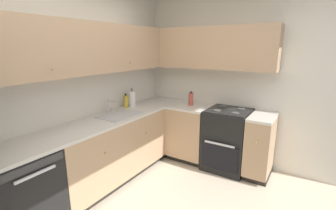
{
  "coord_description": "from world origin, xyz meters",
  "views": [
    {
      "loc": [
        -1.75,
        -1.08,
        1.83
      ],
      "look_at": [
        1.0,
        0.66,
        1.03
      ],
      "focal_mm": 25.58,
      "sensor_mm": 36.0,
      "label": 1
    }
  ],
  "objects_px": {
    "dishwasher": "(22,195)",
    "oven_range": "(227,139)",
    "paper_towel_roll": "(132,99)",
    "soap_bottle": "(126,101)",
    "oil_bottle": "(191,99)"
  },
  "relations": [
    {
      "from": "paper_towel_roll",
      "to": "oil_bottle",
      "type": "relative_size",
      "value": 1.33
    },
    {
      "from": "soap_bottle",
      "to": "paper_towel_roll",
      "type": "distance_m",
      "value": 0.12
    },
    {
      "from": "soap_bottle",
      "to": "oil_bottle",
      "type": "xyz_separation_m",
      "value": [
        0.66,
        -0.78,
        0.01
      ]
    },
    {
      "from": "soap_bottle",
      "to": "dishwasher",
      "type": "bearing_deg",
      "value": -174.0
    },
    {
      "from": "dishwasher",
      "to": "soap_bottle",
      "type": "height_order",
      "value": "soap_bottle"
    },
    {
      "from": "oven_range",
      "to": "oil_bottle",
      "type": "height_order",
      "value": "oil_bottle"
    },
    {
      "from": "dishwasher",
      "to": "oil_bottle",
      "type": "distance_m",
      "value": 2.52
    },
    {
      "from": "dishwasher",
      "to": "oil_bottle",
      "type": "height_order",
      "value": "oil_bottle"
    },
    {
      "from": "soap_bottle",
      "to": "paper_towel_roll",
      "type": "height_order",
      "value": "paper_towel_roll"
    },
    {
      "from": "paper_towel_roll",
      "to": "oil_bottle",
      "type": "height_order",
      "value": "paper_towel_roll"
    },
    {
      "from": "dishwasher",
      "to": "paper_towel_roll",
      "type": "xyz_separation_m",
      "value": [
        1.84,
        0.16,
        0.59
      ]
    },
    {
      "from": "oven_range",
      "to": "oil_bottle",
      "type": "relative_size",
      "value": 4.7
    },
    {
      "from": "dishwasher",
      "to": "oven_range",
      "type": "height_order",
      "value": "oven_range"
    },
    {
      "from": "oven_range",
      "to": "paper_towel_roll",
      "type": "bearing_deg",
      "value": 111.94
    },
    {
      "from": "paper_towel_roll",
      "to": "oil_bottle",
      "type": "bearing_deg",
      "value": -54.74
    }
  ]
}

